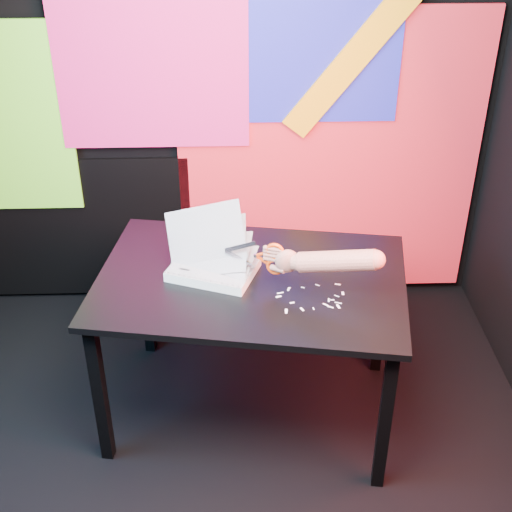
{
  "coord_description": "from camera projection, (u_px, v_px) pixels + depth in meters",
  "views": [
    {
      "loc": [
        0.15,
        -2.0,
        2.42
      ],
      "look_at": [
        0.23,
        0.49,
        0.87
      ],
      "focal_mm": 50.0,
      "sensor_mm": 36.0,
      "label": 1
    }
  ],
  "objects": [
    {
      "name": "work_table",
      "position": [
        251.0,
        293.0,
        3.06
      ],
      "size": [
        1.42,
        1.06,
        0.75
      ],
      "rotation": [
        0.0,
        0.0,
        -0.16
      ],
      "color": "black",
      "rests_on": "ground"
    },
    {
      "name": "backdrop",
      "position": [
        217.0,
        143.0,
        3.71
      ],
      "size": [
        2.88,
        0.05,
        2.08
      ],
      "color": "red",
      "rests_on": "ground"
    },
    {
      "name": "printout_stack",
      "position": [
        213.0,
        267.0,
        3.03
      ],
      "size": [
        0.41,
        0.36,
        0.34
      ],
      "rotation": [
        0.0,
        0.0,
        -0.36
      ],
      "color": "silver",
      "rests_on": "work_table"
    },
    {
      "name": "hand_forearm",
      "position": [
        328.0,
        261.0,
        2.81
      ],
      "size": [
        0.46,
        0.21,
        0.17
      ],
      "rotation": [
        0.0,
        0.0,
        -0.35
      ],
      "color": "#BA745F",
      "rests_on": "work_table"
    },
    {
      "name": "room",
      "position": [
        189.0,
        210.0,
        2.26
      ],
      "size": [
        3.01,
        3.01,
        2.71
      ],
      "color": "black",
      "rests_on": "ground"
    },
    {
      "name": "paper_clippings",
      "position": [
        314.0,
        299.0,
        2.88
      ],
      "size": [
        0.28,
        0.2,
        0.0
      ],
      "color": "white",
      "rests_on": "work_table"
    },
    {
      "name": "scissors",
      "position": [
        271.0,
        258.0,
        2.89
      ],
      "size": [
        0.24,
        0.1,
        0.15
      ],
      "rotation": [
        0.0,
        0.0,
        -0.35
      ],
      "color": "#B1B5C2",
      "rests_on": "printout_stack"
    }
  ]
}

